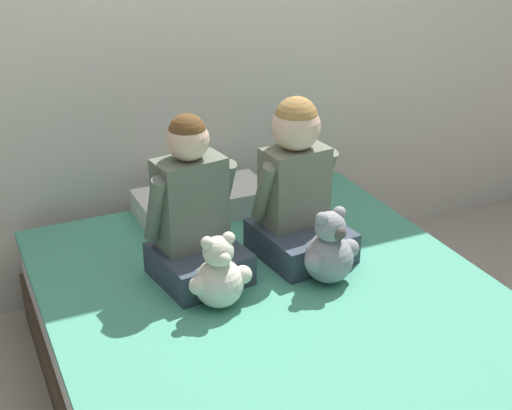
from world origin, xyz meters
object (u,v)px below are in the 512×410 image
at_px(bed, 290,363).
at_px(child_on_left, 193,213).
at_px(teddy_bear_held_by_left_child, 219,276).
at_px(teddy_bear_held_by_right_child, 329,252).
at_px(child_on_right, 297,189).
at_px(pillow_at_headboard, 202,202).

height_order(bed, child_on_left, child_on_left).
xyz_separation_m(teddy_bear_held_by_left_child, teddy_bear_held_by_right_child, (0.43, -0.02, 0.01)).
bearing_deg(child_on_right, child_on_left, 174.38).
height_order(child_on_right, teddy_bear_held_by_right_child, child_on_right).
relative_size(teddy_bear_held_by_left_child, teddy_bear_held_by_right_child, 0.95).
height_order(child_on_left, teddy_bear_held_by_left_child, child_on_left).
relative_size(child_on_left, teddy_bear_held_by_right_child, 2.15).
bearing_deg(bed, teddy_bear_held_by_right_child, 29.24).
xyz_separation_m(bed, pillow_at_headboard, (0.00, 0.85, 0.28)).
height_order(child_on_left, pillow_at_headboard, child_on_left).
bearing_deg(child_on_right, teddy_bear_held_by_left_child, -157.18).
bearing_deg(teddy_bear_held_by_left_child, child_on_right, 27.96).
bearing_deg(teddy_bear_held_by_right_child, bed, -162.34).
distance_m(child_on_right, teddy_bear_held_by_left_child, 0.51).
distance_m(child_on_right, teddy_bear_held_by_right_child, 0.29).
height_order(bed, teddy_bear_held_by_right_child, teddy_bear_held_by_right_child).
distance_m(teddy_bear_held_by_right_child, pillow_at_headboard, 0.76).
bearing_deg(child_on_left, bed, -68.42).
height_order(teddy_bear_held_by_left_child, teddy_bear_held_by_right_child, teddy_bear_held_by_right_child).
xyz_separation_m(teddy_bear_held_by_right_child, pillow_at_headboard, (-0.22, 0.73, -0.07)).
bearing_deg(teddy_bear_held_by_left_child, teddy_bear_held_by_right_child, -3.30).
height_order(child_on_left, child_on_right, child_on_right).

